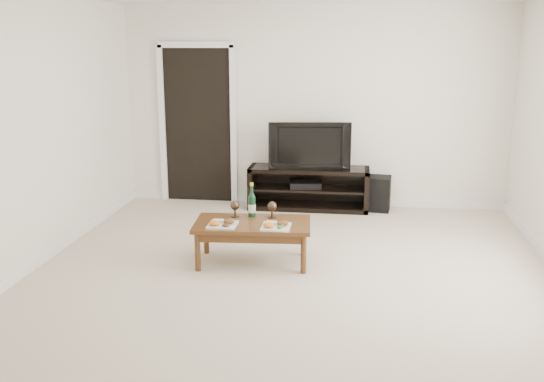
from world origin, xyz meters
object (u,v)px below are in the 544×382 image
(television, at_px, (309,144))
(subwoofer, at_px, (378,193))
(coffee_table, at_px, (253,243))
(media_console, at_px, (309,188))

(television, distance_m, subwoofer, 1.10)
(television, bearing_deg, coffee_table, -108.08)
(media_console, height_order, television, television)
(media_console, bearing_deg, coffee_table, -100.88)
(subwoofer, relative_size, coffee_table, 0.40)
(media_console, relative_size, television, 1.49)
(media_console, distance_m, coffee_table, 2.10)
(media_console, relative_size, coffee_table, 1.37)
(media_console, bearing_deg, subwoofer, 2.60)
(television, relative_size, coffee_table, 0.92)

